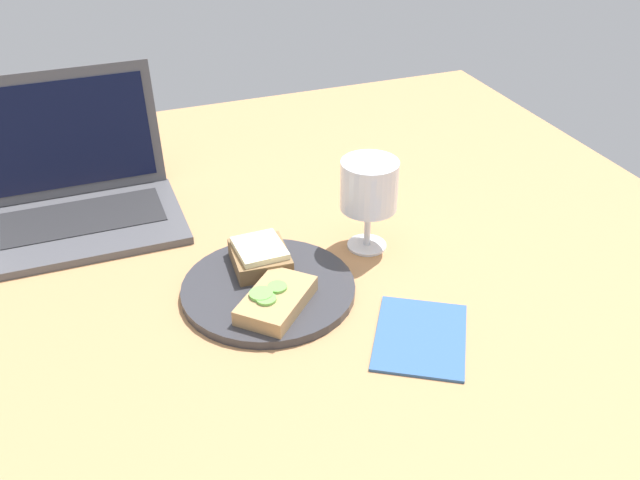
% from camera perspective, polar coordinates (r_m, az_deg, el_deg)
% --- Properties ---
extents(wooden_table, '(1.40, 1.40, 0.03)m').
position_cam_1_polar(wooden_table, '(1.05, -2.44, -3.57)').
color(wooden_table, '#B27F51').
rests_on(wooden_table, ground).
extents(plate, '(0.25, 0.25, 0.01)m').
position_cam_1_polar(plate, '(1.01, -4.15, -3.93)').
color(plate, '#333338').
rests_on(plate, wooden_table).
extents(sandwich_with_cheese, '(0.08, 0.10, 0.03)m').
position_cam_1_polar(sandwich_with_cheese, '(1.04, -4.82, -1.29)').
color(sandwich_with_cheese, brown).
rests_on(sandwich_with_cheese, plate).
extents(sandwich_with_cucumber, '(0.13, 0.13, 0.03)m').
position_cam_1_polar(sandwich_with_cucumber, '(0.96, -3.56, -4.81)').
color(sandwich_with_cucumber, '#A88456').
rests_on(sandwich_with_cucumber, plate).
extents(wine_glass, '(0.09, 0.09, 0.15)m').
position_cam_1_polar(wine_glass, '(1.06, 3.95, 4.12)').
color(wine_glass, white).
rests_on(wine_glass, wooden_table).
extents(laptop, '(0.31, 0.26, 0.22)m').
position_cam_1_polar(laptop, '(1.23, -18.83, 3.95)').
color(laptop, '#4C4C51').
rests_on(laptop, wooden_table).
extents(napkin, '(0.18, 0.19, 0.00)m').
position_cam_1_polar(napkin, '(0.94, 8.04, -7.66)').
color(napkin, '#33598C').
rests_on(napkin, wooden_table).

